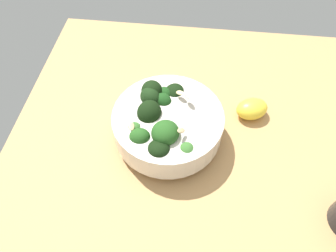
{
  "coord_description": "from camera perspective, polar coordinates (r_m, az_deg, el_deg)",
  "views": [
    {
      "loc": [
        0.04,
        33.44,
        50.26
      ],
      "look_at": [
        3.88,
        0.28,
        4.0
      ],
      "focal_mm": 33.07,
      "sensor_mm": 36.0,
      "label": 1
    }
  ],
  "objects": [
    {
      "name": "bowl_of_broccoli",
      "position": [
        0.57,
        -0.3,
        0.42
      ],
      "size": [
        20.1,
        20.1,
        10.27
      ],
      "color": "silver",
      "rests_on": "ground_plane"
    },
    {
      "name": "lemon_wedge",
      "position": [
        0.64,
        15.23,
        3.08
      ],
      "size": [
        7.73,
        6.84,
        3.88
      ],
      "primitive_type": "ellipsoid",
      "rotation": [
        0.0,
        0.0,
        3.53
      ],
      "color": "yellow",
      "rests_on": "ground_plane"
    },
    {
      "name": "ground_plane",
      "position": [
        0.62,
        3.62,
        -3.17
      ],
      "size": [
        69.78,
        69.78,
        3.2
      ],
      "primitive_type": "cube",
      "color": "tan"
    }
  ]
}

